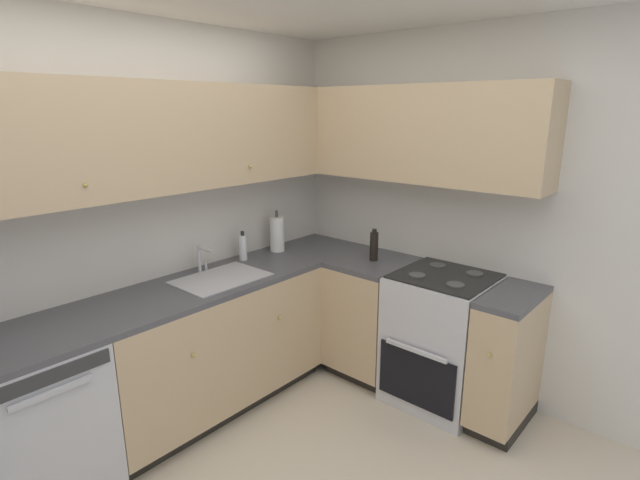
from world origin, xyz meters
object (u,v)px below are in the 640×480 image
object	(u,v)px
oven_range	(441,337)
paper_towel_roll	(277,234)
soap_bottle	(243,247)
oil_bottle	(374,246)
dishwasher	(36,423)

from	to	relation	value
oven_range	paper_towel_roll	distance (m)	1.44
soap_bottle	oil_bottle	xyz separation A→B (m)	(0.62, -0.73, 0.01)
dishwasher	paper_towel_roll	xyz separation A→B (m)	(1.87, 0.16, 0.60)
soap_bottle	oil_bottle	size ratio (longest dim) A/B	0.92
dishwasher	soap_bottle	distance (m)	1.65
dishwasher	oil_bottle	distance (m)	2.31
soap_bottle	oil_bottle	world-z (taller)	oil_bottle
dishwasher	soap_bottle	bearing A→B (deg)	6.69
soap_bottle	oil_bottle	bearing A→B (deg)	-49.48
oven_range	soap_bottle	xyz separation A→B (m)	(-0.64, 1.30, 0.54)
dishwasher	oven_range	world-z (taller)	oven_range
dishwasher	oil_bottle	bearing A→B (deg)	-14.23
dishwasher	oven_range	bearing A→B (deg)	-27.13
paper_towel_roll	soap_bottle	bearing A→B (deg)	176.51
soap_bottle	dishwasher	bearing A→B (deg)	-173.31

